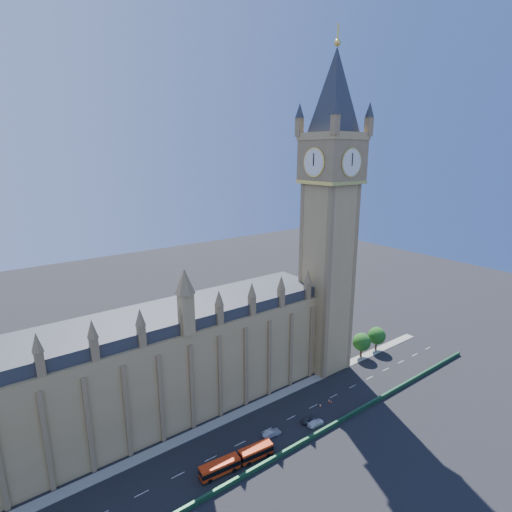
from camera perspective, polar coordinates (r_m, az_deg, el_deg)
ground at (r=105.79m, az=-0.33°, el=-24.40°), size 400.00×400.00×0.00m
palace_westminster at (r=105.58m, az=-19.44°, el=-16.27°), size 120.00×20.00×28.00m
elizabeth_tower at (r=118.92m, az=10.59°, el=8.49°), size 20.59×20.59×105.00m
bridge_parapet at (r=99.98m, az=3.09°, el=-26.69°), size 160.00×0.60×1.20m
kerb_north at (r=111.96m, az=-3.43°, el=-21.88°), size 160.00×3.00×0.16m
tree_east_near at (r=140.48m, az=14.90°, el=-11.70°), size 6.00×6.00×8.50m
tree_east_far at (r=146.33m, az=16.90°, el=-10.75°), size 6.00×6.00×8.50m
red_bus at (r=97.67m, az=-2.71°, el=-27.13°), size 17.51×4.26×2.95m
car_grey at (r=110.45m, az=7.52°, el=-22.16°), size 4.35×2.07×1.43m
car_silver at (r=105.60m, az=2.28°, el=-23.96°), size 4.73×1.90×1.53m
car_white at (r=109.69m, az=8.52°, el=-22.51°), size 4.82×2.08×1.38m
cone_a at (r=118.23m, az=10.68°, el=-19.81°), size 0.51×0.51×0.62m
cone_b at (r=118.51m, az=10.43°, el=-19.66°), size 0.62×0.62×0.74m
cone_c at (r=116.37m, az=9.18°, el=-20.31°), size 0.63×0.63×0.75m
cone_d at (r=110.68m, az=7.18°, el=-22.31°), size 0.50×0.50×0.67m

